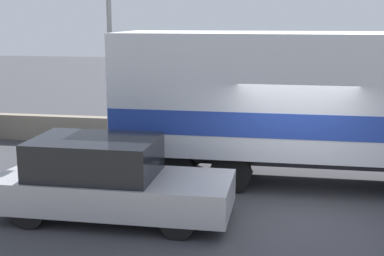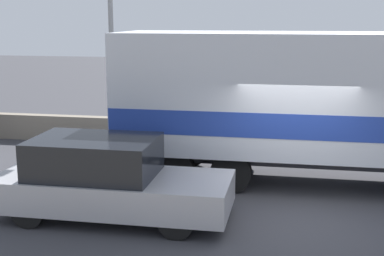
{
  "view_description": "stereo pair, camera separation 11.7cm",
  "coord_description": "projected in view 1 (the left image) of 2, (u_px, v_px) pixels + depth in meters",
  "views": [
    {
      "loc": [
        -0.25,
        -10.17,
        3.9
      ],
      "look_at": [
        -2.2,
        0.86,
        1.55
      ],
      "focal_mm": 50.0,
      "sensor_mm": 36.0,
      "label": 1
    },
    {
      "loc": [
        -0.13,
        -10.15,
        3.9
      ],
      "look_at": [
        -2.2,
        0.86,
        1.55
      ],
      "focal_mm": 50.0,
      "sensor_mm": 36.0,
      "label": 2
    }
  ],
  "objects": [
    {
      "name": "ground_plane",
      "position": [
        294.0,
        218.0,
        10.56
      ],
      "size": [
        80.0,
        80.0,
        0.0
      ],
      "primitive_type": "plane",
      "color": "#38383D"
    },
    {
      "name": "stone_wall_backdrop",
      "position": [
        292.0,
        137.0,
        15.79
      ],
      "size": [
        60.0,
        0.35,
        0.8
      ],
      "color": "gray",
      "rests_on": "ground_plane"
    },
    {
      "name": "street_lamp",
      "position": [
        109.0,
        25.0,
        14.88
      ],
      "size": [
        0.56,
        0.28,
        6.25
      ],
      "color": "gray",
      "rests_on": "ground_plane"
    },
    {
      "name": "box_truck",
      "position": [
        282.0,
        103.0,
        12.48
      ],
      "size": [
        8.31,
        2.54,
        3.54
      ],
      "color": "navy",
      "rests_on": "ground_plane"
    },
    {
      "name": "car_hatchback",
      "position": [
        108.0,
        180.0,
        10.41
      ],
      "size": [
        4.59,
        1.79,
        1.6
      ],
      "color": "#9E9EA3",
      "rests_on": "ground_plane"
    }
  ]
}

